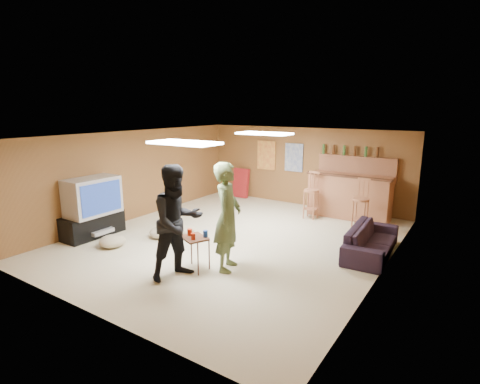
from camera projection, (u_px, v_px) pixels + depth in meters
The scene contains 32 objects.
ground at pixel (235, 239), 7.97m from camera, with size 7.00×7.00×0.00m, color beige.
ceiling at pixel (235, 135), 7.48m from camera, with size 6.00×7.00×0.02m, color silver.
wall_back at pixel (304, 167), 10.58m from camera, with size 6.00×0.02×2.20m, color brown.
wall_front at pixel (84, 237), 4.87m from camera, with size 6.00×0.02×2.20m, color brown.
wall_left at pixel (135, 175), 9.33m from camera, with size 0.02×7.00×2.20m, color brown.
wall_right at pixel (386, 211), 6.12m from camera, with size 0.02×7.00×2.20m, color brown.
tv_stand at pixel (93, 225), 8.15m from camera, with size 0.55×1.30×0.50m, color black.
dvd_box at pixel (100, 231), 8.05m from camera, with size 0.35×0.50×0.08m, color #B2B2B7.
tv_body at pixel (92, 196), 7.96m from camera, with size 0.60×1.10×0.80m, color #B2B2B7.
tv_screen at pixel (102, 198), 7.80m from camera, with size 0.02×0.95×0.65m, color navy.
bar_counter at pixel (349, 196), 9.45m from camera, with size 2.00×0.60×1.10m, color #955636.
bar_lip at pixel (347, 176), 9.12m from camera, with size 2.10×0.12×0.05m, color #3E2013.
bar_shelf at pixel (357, 157), 9.60m from camera, with size 2.00×0.18×0.05m, color #955636.
bar_backing at pixel (356, 168), 9.69m from camera, with size 2.00×0.14×0.60m, color #955636.
poster_left at pixel (266, 155), 11.13m from camera, with size 0.60×0.03×0.85m, color #BF3F26.
poster_right at pixel (294, 158), 10.65m from camera, with size 0.55×0.03×0.80m, color #334C99.
folding_chair_stack at pixel (241, 183), 11.63m from camera, with size 0.50×0.14×0.90m, color maroon.
ceiling_panel_front at pixel (184, 143), 6.26m from camera, with size 1.20×0.60×0.04m, color white.
ceiling_panel_back at pixel (264, 133), 8.46m from camera, with size 1.20×0.60×0.04m, color white.
person_olive at pixel (227, 217), 6.34m from camera, with size 0.68×0.45×1.87m, color #53653A.
person_black at pixel (177, 222), 6.03m from camera, with size 0.92×0.71×1.88m, color black.
sofa at pixel (371, 240), 7.13m from camera, with size 1.85×0.72×0.54m, color black.
tray_table at pixel (195, 253), 6.43m from camera, with size 0.46×0.37×0.59m, color #3E2013.
cup_red_near at pixel (190, 232), 6.44m from camera, with size 0.08×0.08×0.11m, color #B4250C.
cup_red_far at pixel (193, 236), 6.24m from camera, with size 0.08×0.08×0.10m, color #B4250C.
cup_blue at pixel (205, 234), 6.36m from camera, with size 0.08×0.08×0.11m, color navy.
bar_stool_left at pixel (311, 195), 9.36m from camera, with size 0.38×0.38×1.19m, color #955636, non-canonical shape.
bar_stool_right at pixel (361, 205), 8.45m from camera, with size 0.38×0.38×1.20m, color #955636, non-canonical shape.
cushion_near_tv at pixel (162, 232), 8.07m from camera, with size 0.53×0.53×0.24m, color tan.
cushion_mid at pixel (184, 230), 8.26m from camera, with size 0.47×0.47×0.21m, color tan.
cushion_far at pixel (112, 241), 7.53m from camera, with size 0.52×0.52×0.24m, color tan.
bottle_row at pixel (349, 151), 9.66m from camera, with size 1.48×0.08×0.26m, color #3F7233, non-canonical shape.
Camera 1 is at (4.23, -6.25, 2.76)m, focal length 28.00 mm.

